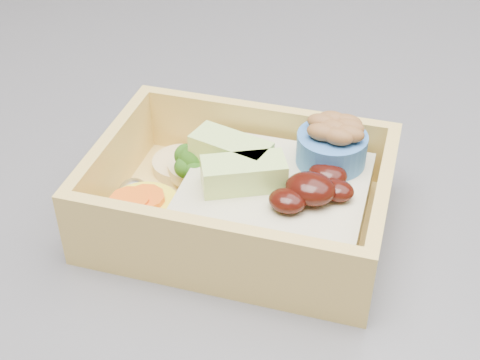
% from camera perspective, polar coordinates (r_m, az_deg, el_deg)
% --- Properties ---
extents(bento_box, '(0.18, 0.14, 0.06)m').
position_cam_1_polar(bento_box, '(0.40, 0.91, -1.23)').
color(bento_box, '#E7C05F').
rests_on(bento_box, island).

